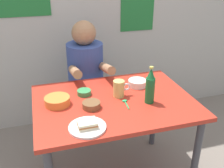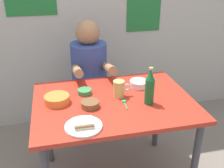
{
  "view_description": "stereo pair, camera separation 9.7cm",
  "coord_description": "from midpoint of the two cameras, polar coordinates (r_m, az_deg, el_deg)",
  "views": [
    {
      "loc": [
        -0.46,
        -1.52,
        1.62
      ],
      "look_at": [
        0.0,
        0.05,
        0.84
      ],
      "focal_mm": 41.68,
      "sensor_mm": 36.0,
      "label": 1
    },
    {
      "loc": [
        -0.37,
        -1.54,
        1.62
      ],
      "look_at": [
        0.0,
        0.05,
        0.84
      ],
      "focal_mm": 41.68,
      "sensor_mm": 36.0,
      "label": 2
    }
  ],
  "objects": [
    {
      "name": "dining_table",
      "position": [
        1.86,
        -1.06,
        -6.04
      ],
      "size": [
        1.1,
        0.8,
        0.74
      ],
      "color": "#B72D1E",
      "rests_on": "ground"
    },
    {
      "name": "condiment_bowl_brown",
      "position": [
        1.72,
        -6.16,
        -4.54
      ],
      "size": [
        0.12,
        0.12,
        0.04
      ],
      "color": "brown",
      "rests_on": "dining_table"
    },
    {
      "name": "beer_mug",
      "position": [
        1.84,
        0.06,
        -1.02
      ],
      "size": [
        0.13,
        0.08,
        0.12
      ],
      "color": "#D1BC66",
      "rests_on": "dining_table"
    },
    {
      "name": "dip_bowl_green",
      "position": [
        1.89,
        -7.6,
        -1.81
      ],
      "size": [
        0.1,
        0.1,
        0.03
      ],
      "color": "#388C4C",
      "rests_on": "dining_table"
    },
    {
      "name": "beer_bottle",
      "position": [
        1.74,
        6.8,
        -0.6
      ],
      "size": [
        0.06,
        0.06,
        0.26
      ],
      "color": "#19602D",
      "rests_on": "dining_table"
    },
    {
      "name": "sandwich",
      "position": [
        1.52,
        -7.31,
        -8.67
      ],
      "size": [
        0.11,
        0.09,
        0.04
      ],
      "color": "beige",
      "rests_on": "plate_orange"
    },
    {
      "name": "soup_bowl_orange",
      "position": [
        1.79,
        -13.45,
        -3.57
      ],
      "size": [
        0.17,
        0.17,
        0.05
      ],
      "color": "orange",
      "rests_on": "dining_table"
    },
    {
      "name": "stool",
      "position": [
        2.53,
        -6.54,
        -4.86
      ],
      "size": [
        0.34,
        0.34,
        0.45
      ],
      "color": "#4C4C51",
      "rests_on": "ground"
    },
    {
      "name": "person_seated",
      "position": [
        2.34,
        -7.0,
        3.86
      ],
      "size": [
        0.33,
        0.56,
        0.72
      ],
      "color": "#33478C",
      "rests_on": "stool"
    },
    {
      "name": "spoon",
      "position": [
        1.77,
        1.41,
        -4.06
      ],
      "size": [
        0.04,
        0.12,
        0.01
      ],
      "color": "#26A559",
      "rests_on": "dining_table"
    },
    {
      "name": "rice_bowl_white",
      "position": [
        2.01,
        4.21,
        0.26
      ],
      "size": [
        0.14,
        0.14,
        0.05
      ],
      "color": "silver",
      "rests_on": "dining_table"
    },
    {
      "name": "plate_orange",
      "position": [
        1.53,
        -7.26,
        -9.44
      ],
      "size": [
        0.22,
        0.22,
        0.01
      ],
      "primitive_type": "cylinder",
      "color": "silver",
      "rests_on": "dining_table"
    }
  ]
}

